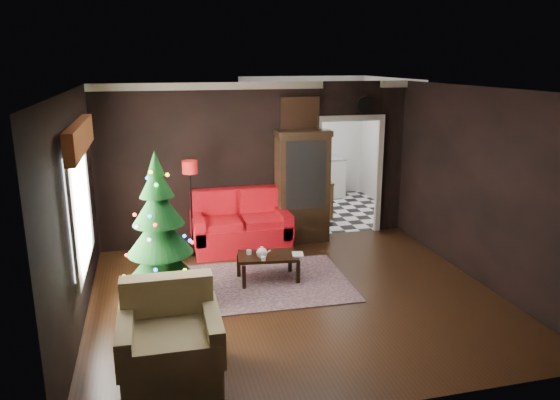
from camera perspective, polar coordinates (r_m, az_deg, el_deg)
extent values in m
plane|color=black|center=(7.44, 1.72, -10.34)|extent=(5.50, 5.50, 0.00)
plane|color=white|center=(6.74, 1.91, 11.74)|extent=(5.50, 5.50, 0.00)
plane|color=black|center=(9.33, -2.41, 3.93)|extent=(5.50, 0.00, 5.50)
plane|color=black|center=(4.72, 10.22, -7.32)|extent=(5.50, 0.00, 5.50)
plane|color=black|center=(6.76, -21.21, -1.30)|extent=(0.00, 5.50, 5.50)
plane|color=black|center=(8.14, 20.79, 1.34)|extent=(0.00, 5.50, 5.50)
cube|color=white|center=(6.94, -20.74, -0.44)|extent=(0.05, 1.60, 1.40)
cube|color=brown|center=(6.77, -20.70, 6.31)|extent=(0.12, 2.10, 0.35)
plane|color=white|center=(11.50, 4.44, -1.17)|extent=(3.00, 3.00, 0.00)
cube|color=white|center=(12.52, 2.48, 8.11)|extent=(0.70, 0.06, 0.70)
cube|color=#372931|center=(7.84, -1.83, -8.92)|extent=(2.54, 1.88, 0.01)
cylinder|color=white|center=(7.82, -3.36, -5.61)|extent=(0.10, 0.10, 0.06)
cylinder|color=white|center=(7.58, -1.78, -6.29)|extent=(0.08, 0.08, 0.06)
imported|color=#7F7258|center=(7.76, 1.33, -5.17)|extent=(0.16, 0.05, 0.22)
cylinder|color=white|center=(9.73, 9.08, 10.04)|extent=(0.32, 0.32, 0.06)
cube|color=#A06739|center=(9.34, 2.16, 9.21)|extent=(0.62, 0.05, 0.52)
cube|color=white|center=(12.50, 2.74, 2.27)|extent=(1.80, 0.60, 0.90)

